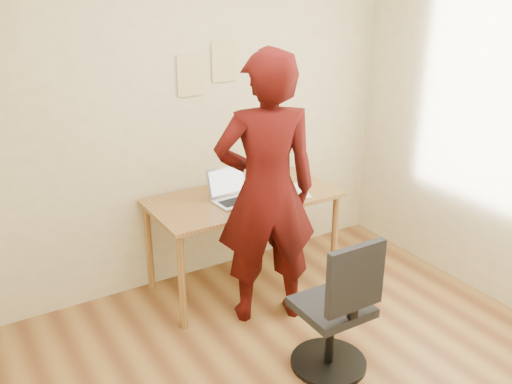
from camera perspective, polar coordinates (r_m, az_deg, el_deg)
room at (r=2.82m, az=8.18°, el=1.02°), size 3.58×3.58×2.78m
desk at (r=4.27m, az=-1.31°, el=-1.50°), size 1.40×0.70×0.74m
laptop at (r=4.15m, az=-2.31°, el=-0.15°), size 0.34×0.30×0.23m
paper_sheet at (r=4.34m, az=3.59°, el=0.07°), size 0.29×0.36×0.00m
phone at (r=4.13m, az=1.59°, el=-0.96°), size 0.11×0.13×0.01m
wall_note_left at (r=4.21m, az=-6.54°, el=11.53°), size 0.21×0.00×0.30m
wall_note_mid at (r=4.32m, az=-3.16°, el=12.93°), size 0.21×0.00×0.30m
wall_note_right at (r=4.53m, az=1.43°, el=12.20°), size 0.18×0.00×0.24m
office_chair at (r=3.51m, az=8.15°, el=-12.17°), size 0.48×0.48×0.92m
person at (r=3.77m, az=1.04°, el=0.06°), size 0.80×0.65×1.89m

